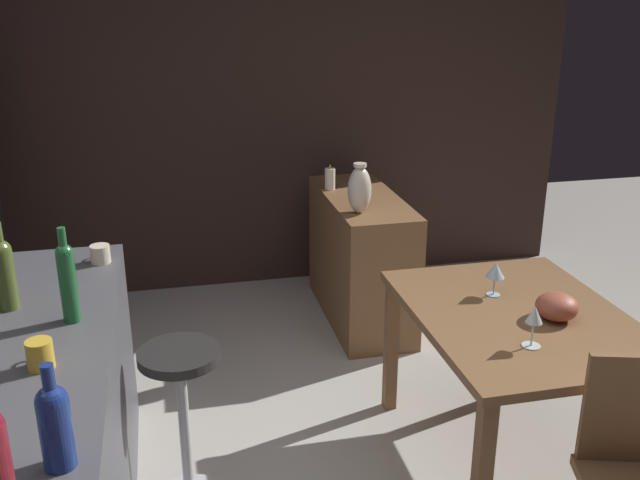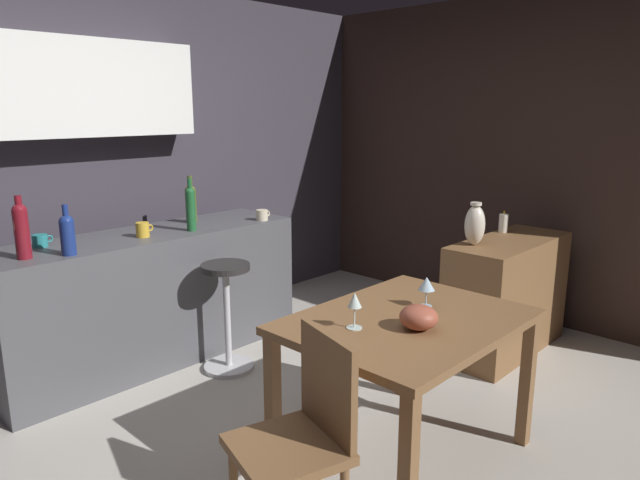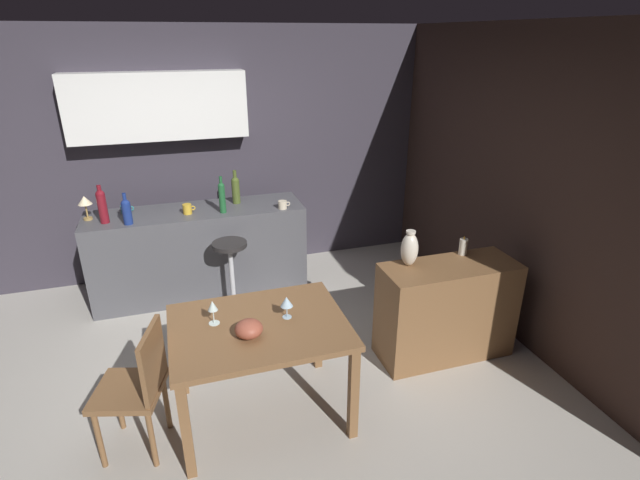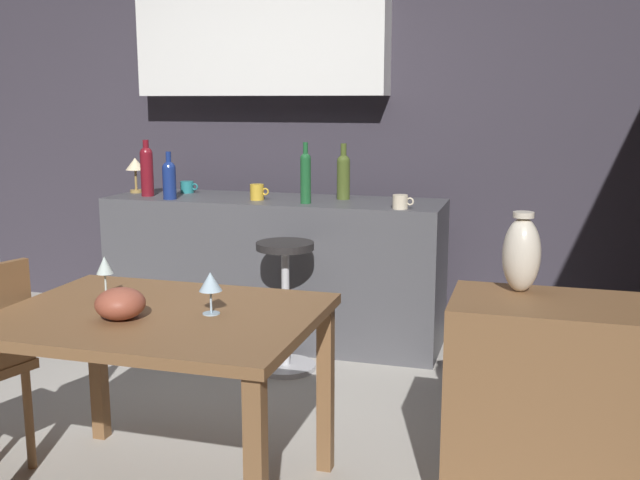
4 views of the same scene
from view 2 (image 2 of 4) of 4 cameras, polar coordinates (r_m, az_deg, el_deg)
The scene contains 20 objects.
ground_plane at distance 3.26m, azimuth -0.37°, elevation -18.87°, with size 9.00×9.00×0.00m, color #B7B2A8.
wall_kitchen_back at distance 4.45m, azimuth -20.78°, elevation 8.19°, with size 5.20×0.33×2.60m.
wall_side_right at distance 5.07m, azimuth 17.63°, elevation 7.64°, with size 0.10×4.40×2.60m, color #33231E.
dining_table at distance 2.84m, azimuth 8.62°, elevation -9.41°, with size 1.15×0.88×0.74m.
kitchen_counter at distance 4.14m, azimuth -16.38°, elevation -5.44°, with size 2.10×0.60×0.90m, color #4C4C51.
sideboard_cabinet at distance 4.34m, azimuth 18.01°, elevation -5.26°, with size 1.10×0.44×0.82m, color brown.
chair_near_window at distance 2.34m, azimuth -1.79°, elevation -18.79°, with size 0.50×0.50×0.89m.
bar_stool at distance 3.87m, azimuth -9.21°, elevation -7.27°, with size 0.34×0.34×0.73m.
wine_glass_left at distance 2.94m, azimuth 10.53°, elevation -4.35°, with size 0.08×0.08×0.16m.
wine_glass_right at distance 2.62m, azimuth 3.45°, elevation -6.17°, with size 0.07×0.07×0.17m.
fruit_bowl at distance 2.66m, azimuth 9.77°, elevation -7.56°, with size 0.18×0.18×0.11m, color #9E4C38.
wine_bottle_olive at distance 4.29m, azimuth -12.71°, elevation 3.74°, with size 0.08×0.08×0.34m.
wine_bottle_cobalt at distance 3.56m, azimuth -23.80°, elevation 0.66°, with size 0.08×0.08×0.29m.
wine_bottle_green at distance 4.00m, azimuth -12.72°, elevation 3.23°, with size 0.06×0.06×0.36m.
wine_bottle_ruby at distance 3.57m, azimuth -27.53°, elevation 1.02°, with size 0.08×0.08×0.36m.
cup_mustard at distance 3.90m, azimuth -17.18°, elevation 0.98°, with size 0.12×0.08×0.10m.
cup_teal at distance 3.86m, azimuth -26.02°, elevation -0.07°, with size 0.12×0.09×0.08m.
cup_cream at distance 4.31m, azimuth -5.76°, elevation 2.49°, with size 0.12×0.09×0.08m.
pillar_candle_tall at distance 4.46m, azimuth 17.75°, elevation 1.61°, with size 0.07×0.07×0.16m.
vase_ceramic_ivory at distance 3.97m, azimuth 15.12°, elevation 1.47°, with size 0.14×0.14×0.29m.
Camera 2 is at (-1.99, -1.93, 1.73)m, focal length 32.23 mm.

